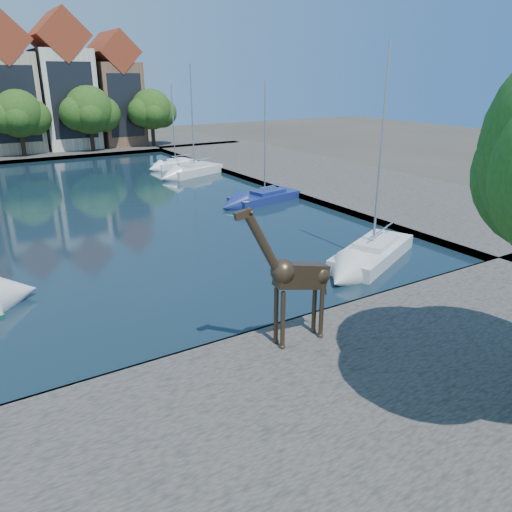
{
  "coord_description": "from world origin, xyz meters",
  "views": [
    {
      "loc": [
        -5.79,
        -14.35,
        9.61
      ],
      "look_at": [
        3.84,
        1.31,
        2.88
      ],
      "focal_mm": 35.0,
      "sensor_mm": 36.0,
      "label": 1
    }
  ],
  "objects": [
    {
      "name": "townhouse_east_mid",
      "position": [
        8.5,
        55.99,
        8.1
      ],
      "size": [
        6.43,
        9.18,
        16.65
      ],
      "color": "beige",
      "rests_on": "far_quay"
    },
    {
      "name": "sailboat_right_a",
      "position": [
        12.9,
        4.0,
        0.66
      ],
      "size": [
        7.02,
        4.91,
        11.06
      ],
      "color": "silver",
      "rests_on": "water_basin"
    },
    {
      "name": "sailboat_right_c",
      "position": [
        15.0,
        31.24,
        0.69
      ],
      "size": [
        6.42,
        4.08,
        10.46
      ],
      "color": "silver",
      "rests_on": "water_basin"
    },
    {
      "name": "far_tree_far_east",
      "position": [
        18.09,
        50.49,
        5.08
      ],
      "size": [
        6.76,
        5.2,
        7.36
      ],
      "color": "#332114",
      "rests_on": "far_quay"
    },
    {
      "name": "right_quay",
      "position": [
        25.0,
        24.0,
        0.25
      ],
      "size": [
        14.0,
        52.0,
        0.5
      ],
      "primitive_type": "cube",
      "color": "#534D48",
      "rests_on": "ground"
    },
    {
      "name": "near_quay",
      "position": [
        0.0,
        -7.0,
        0.25
      ],
      "size": [
        50.0,
        14.0,
        0.5
      ],
      "primitive_type": "cube",
      "color": "#534D48",
      "rests_on": "ground"
    },
    {
      "name": "far_tree_mid_east",
      "position": [
        2.1,
        50.49,
        5.13
      ],
      "size": [
        7.02,
        5.4,
        7.52
      ],
      "color": "#332114",
      "rests_on": "far_quay"
    },
    {
      "name": "water_basin",
      "position": [
        0.0,
        24.0,
        0.04
      ],
      "size": [
        38.0,
        50.0,
        0.08
      ],
      "primitive_type": "cube",
      "color": "black",
      "rests_on": "ground"
    },
    {
      "name": "townhouse_east_end",
      "position": [
        15.0,
        55.99,
        7.11
      ],
      "size": [
        5.44,
        9.18,
        14.43
      ],
      "color": "brown",
      "rests_on": "far_quay"
    },
    {
      "name": "far_quay",
      "position": [
        0.0,
        56.0,
        0.25
      ],
      "size": [
        60.0,
        16.0,
        0.5
      ],
      "primitive_type": "cube",
      "color": "#534D48",
      "rests_on": "ground"
    },
    {
      "name": "far_tree_east",
      "position": [
        10.11,
        50.49,
        5.24
      ],
      "size": [
        7.54,
        5.8,
        7.84
      ],
      "color": "#332114",
      "rests_on": "far_quay"
    },
    {
      "name": "sailboat_right_d",
      "position": [
        15.0,
        36.03,
        0.6
      ],
      "size": [
        4.94,
        2.7,
        8.56
      ],
      "color": "white",
      "rests_on": "water_basin"
    },
    {
      "name": "sailboat_right_b",
      "position": [
        15.0,
        18.18,
        0.55
      ],
      "size": [
        6.3,
        3.21,
        9.05
      ],
      "color": "navy",
      "rests_on": "water_basin"
    },
    {
      "name": "giraffe_statue",
      "position": [
        3.68,
        -1.49,
        3.05
      ],
      "size": [
        3.63,
        0.7,
        5.19
      ],
      "color": "#3E2E1F",
      "rests_on": "near_quay"
    },
    {
      "name": "townhouse_east_inner",
      "position": [
        2.0,
        55.99,
        7.73
      ],
      "size": [
        5.94,
        9.18,
        15.79
      ],
      "color": "tan",
      "rests_on": "far_quay"
    },
    {
      "name": "ground",
      "position": [
        0.0,
        0.0,
        0.0
      ],
      "size": [
        160.0,
        160.0,
        0.0
      ],
      "primitive_type": "plane",
      "color": "#38332B",
      "rests_on": "ground"
    }
  ]
}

